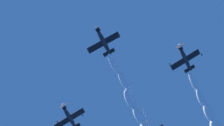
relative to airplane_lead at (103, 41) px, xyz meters
name	(u,v)px	position (x,y,z in m)	size (l,w,h in m)	color
airplane_lead	(103,41)	(0.00, 0.00, 0.00)	(6.87, 6.88, 3.24)	#232328
airplane_left_wingman	(185,58)	(1.06, -19.24, 1.93)	(6.85, 6.80, 3.20)	#232328
airplane_right_wingman	(69,117)	(19.96, 4.58, -0.36)	(6.87, 6.80, 3.40)	#232328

